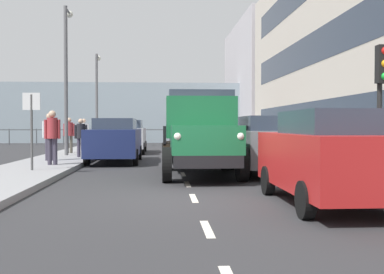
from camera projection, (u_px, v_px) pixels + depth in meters
name	position (u px, v px, depth m)	size (l,w,h in m)	color
ground_plane	(178.00, 163.00, 18.00)	(80.00, 80.00, 0.00)	#2D2D30
sidewalk_left	(297.00, 161.00, 18.30)	(2.52, 36.70, 0.15)	gray
sidewalk_right	(55.00, 162.00, 17.69)	(2.52, 36.70, 0.15)	gray
road_centreline_markings	(179.00, 166.00, 16.67)	(0.12, 31.43, 0.01)	silver
building_far_block	(279.00, 84.00, 41.40)	(7.77, 14.54, 10.31)	#B7B2B7
sea_horizon	(169.00, 113.00, 39.23)	(80.00, 0.80, 5.00)	#84939E
seawall_railing	(170.00, 132.00, 35.68)	(28.08, 0.08, 1.20)	#4C5156
truck_vintage_green	(200.00, 135.00, 13.23)	(2.17, 5.64, 2.43)	black
car_red_kerbside_near	(331.00, 156.00, 8.51)	(1.90, 4.14, 1.72)	#B21E1E
car_grey_kerbside_1	(264.00, 144.00, 14.04)	(1.76, 4.36, 1.72)	slate
car_white_kerbside_2	(233.00, 138.00, 20.15)	(1.86, 3.98, 1.72)	white
car_maroon_kerbside_3	(218.00, 136.00, 25.30)	(1.87, 4.22, 1.72)	maroon
car_navy_oppositeside_0	(115.00, 140.00, 18.29)	(1.92, 4.67, 1.72)	navy
car_silver_oppositeside_1	(127.00, 136.00, 24.40)	(1.95, 4.28, 1.72)	#B7BABF
pedestrian_strolling	(52.00, 133.00, 15.40)	(0.53, 0.34, 1.79)	#383342
pedestrian_with_bag	(49.00, 133.00, 17.28)	(0.53, 0.34, 1.75)	#383342
pedestrian_couple_b	(81.00, 135.00, 19.22)	(0.53, 0.34, 1.58)	#383342
pedestrian_in_dark_coat	(69.00, 132.00, 21.94)	(0.53, 0.34, 1.66)	#4C473D
pedestrian_couple_a	(84.00, 132.00, 24.61)	(0.53, 0.34, 1.65)	#383342
traffic_light_near	(382.00, 82.00, 11.09)	(0.28, 0.41, 3.20)	black
lamp_post_promenade	(67.00, 67.00, 20.51)	(0.32, 1.14, 6.50)	#59595B
lamp_post_far	(97.00, 91.00, 29.82)	(0.32, 1.14, 5.84)	#59595B
street_sign	(32.00, 117.00, 13.57)	(0.50, 0.07, 2.25)	#4C4C4C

